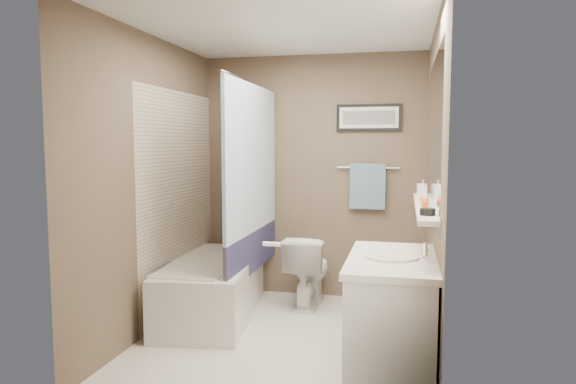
% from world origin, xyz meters
% --- Properties ---
extents(ground, '(2.50, 2.50, 0.00)m').
position_xyz_m(ground, '(0.00, 0.00, 0.00)').
color(ground, silver).
rests_on(ground, ground).
extents(ceiling, '(2.20, 2.50, 0.04)m').
position_xyz_m(ceiling, '(0.00, 0.00, 2.38)').
color(ceiling, silver).
rests_on(ceiling, wall_back).
extents(wall_back, '(2.20, 0.04, 2.40)m').
position_xyz_m(wall_back, '(0.00, 1.23, 1.20)').
color(wall_back, brown).
rests_on(wall_back, ground).
extents(wall_front, '(2.20, 0.04, 2.40)m').
position_xyz_m(wall_front, '(0.00, -1.23, 1.20)').
color(wall_front, brown).
rests_on(wall_front, ground).
extents(wall_left, '(0.04, 2.50, 2.40)m').
position_xyz_m(wall_left, '(-1.08, 0.00, 1.20)').
color(wall_left, brown).
rests_on(wall_left, ground).
extents(wall_right, '(0.04, 2.50, 2.40)m').
position_xyz_m(wall_right, '(1.08, 0.00, 1.20)').
color(wall_right, brown).
rests_on(wall_right, ground).
extents(tile_surround, '(0.02, 1.55, 2.00)m').
position_xyz_m(tile_surround, '(-1.09, 0.50, 1.00)').
color(tile_surround, beige).
rests_on(tile_surround, wall_left).
extents(curtain_rod, '(0.02, 1.55, 0.02)m').
position_xyz_m(curtain_rod, '(-0.40, 0.50, 2.05)').
color(curtain_rod, silver).
rests_on(curtain_rod, wall_left).
extents(curtain_upper, '(0.03, 1.45, 1.28)m').
position_xyz_m(curtain_upper, '(-0.40, 0.50, 1.40)').
color(curtain_upper, white).
rests_on(curtain_upper, curtain_rod).
extents(curtain_lower, '(0.03, 1.45, 0.36)m').
position_xyz_m(curtain_lower, '(-0.40, 0.50, 0.58)').
color(curtain_lower, '#2B294D').
rests_on(curtain_lower, curtain_rod).
extents(mirror, '(0.02, 1.60, 1.00)m').
position_xyz_m(mirror, '(1.09, -0.15, 1.62)').
color(mirror, silver).
rests_on(mirror, wall_right).
extents(shelf, '(0.12, 1.60, 0.03)m').
position_xyz_m(shelf, '(1.04, -0.15, 1.10)').
color(shelf, silver).
rests_on(shelf, wall_right).
extents(towel_bar, '(0.60, 0.02, 0.02)m').
position_xyz_m(towel_bar, '(0.55, 1.22, 1.30)').
color(towel_bar, silver).
rests_on(towel_bar, wall_back).
extents(towel, '(0.34, 0.05, 0.44)m').
position_xyz_m(towel, '(0.55, 1.20, 1.12)').
color(towel, '#83AEBF').
rests_on(towel, towel_bar).
extents(art_frame, '(0.62, 0.02, 0.26)m').
position_xyz_m(art_frame, '(0.55, 1.23, 1.78)').
color(art_frame, black).
rests_on(art_frame, wall_back).
extents(art_mat, '(0.56, 0.00, 0.20)m').
position_xyz_m(art_mat, '(0.55, 1.22, 1.78)').
color(art_mat, white).
rests_on(art_mat, art_frame).
extents(art_image, '(0.50, 0.00, 0.13)m').
position_xyz_m(art_image, '(0.55, 1.22, 1.78)').
color(art_image, '#595959').
rests_on(art_image, art_mat).
extents(door, '(0.80, 0.02, 2.00)m').
position_xyz_m(door, '(0.55, -1.24, 1.00)').
color(door, silver).
rests_on(door, wall_front).
extents(door_handle, '(0.10, 0.02, 0.02)m').
position_xyz_m(door_handle, '(0.22, -1.19, 1.00)').
color(door_handle, silver).
rests_on(door_handle, door).
extents(bathtub, '(0.89, 1.58, 0.50)m').
position_xyz_m(bathtub, '(-0.75, 0.41, 0.25)').
color(bathtub, silver).
rests_on(bathtub, ground).
extents(tub_rim, '(0.56, 1.36, 0.02)m').
position_xyz_m(tub_rim, '(-0.75, 0.41, 0.50)').
color(tub_rim, beige).
rests_on(tub_rim, bathtub).
extents(toilet, '(0.40, 0.68, 0.68)m').
position_xyz_m(toilet, '(0.02, 0.91, 0.34)').
color(toilet, white).
rests_on(toilet, ground).
extents(vanity, '(0.53, 0.92, 0.80)m').
position_xyz_m(vanity, '(0.85, -0.64, 0.40)').
color(vanity, white).
rests_on(vanity, ground).
extents(countertop, '(0.54, 0.96, 0.04)m').
position_xyz_m(countertop, '(0.84, -0.64, 0.82)').
color(countertop, white).
rests_on(countertop, vanity).
extents(sink_basin, '(0.34, 0.34, 0.01)m').
position_xyz_m(sink_basin, '(0.83, -0.64, 0.85)').
color(sink_basin, silver).
rests_on(sink_basin, countertop).
extents(faucet_spout, '(0.02, 0.02, 0.10)m').
position_xyz_m(faucet_spout, '(1.03, -0.64, 0.89)').
color(faucet_spout, white).
rests_on(faucet_spout, countertop).
extents(faucet_knob, '(0.05, 0.05, 0.05)m').
position_xyz_m(faucet_knob, '(1.03, -0.54, 0.87)').
color(faucet_knob, silver).
rests_on(faucet_knob, countertop).
extents(candle_bowl_near, '(0.09, 0.09, 0.04)m').
position_xyz_m(candle_bowl_near, '(1.04, -0.71, 1.14)').
color(candle_bowl_near, black).
rests_on(candle_bowl_near, shelf).
extents(hair_brush_front, '(0.05, 0.22, 0.04)m').
position_xyz_m(hair_brush_front, '(1.04, -0.28, 1.14)').
color(hair_brush_front, '#CC451C').
rests_on(hair_brush_front, shelf).
extents(hair_brush_back, '(0.06, 0.22, 0.04)m').
position_xyz_m(hair_brush_back, '(1.04, -0.10, 1.14)').
color(hair_brush_back, '#DD591F').
rests_on(hair_brush_back, shelf).
extents(pink_comb, '(0.05, 0.16, 0.01)m').
position_xyz_m(pink_comb, '(1.04, 0.07, 1.12)').
color(pink_comb, '#F696C6').
rests_on(pink_comb, shelf).
extents(glass_jar, '(0.08, 0.08, 0.10)m').
position_xyz_m(glass_jar, '(1.04, 0.42, 1.17)').
color(glass_jar, silver).
rests_on(glass_jar, shelf).
extents(soap_bottle, '(0.07, 0.07, 0.14)m').
position_xyz_m(soap_bottle, '(1.04, 0.21, 1.19)').
color(soap_bottle, '#999999').
rests_on(soap_bottle, shelf).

